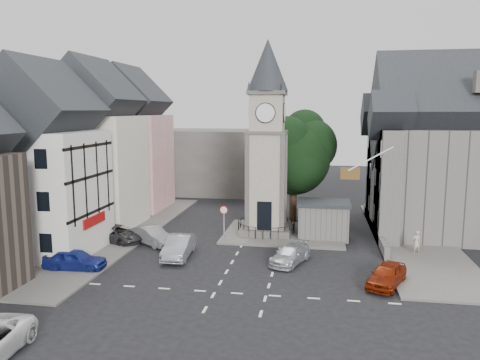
% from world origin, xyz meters
% --- Properties ---
extents(ground, '(120.00, 120.00, 0.00)m').
position_xyz_m(ground, '(0.00, 0.00, 0.00)').
color(ground, black).
rests_on(ground, ground).
extents(pavement_west, '(6.00, 30.00, 0.14)m').
position_xyz_m(pavement_west, '(-12.50, 6.00, 0.07)').
color(pavement_west, '#595651').
rests_on(pavement_west, ground).
extents(pavement_east, '(6.00, 26.00, 0.14)m').
position_xyz_m(pavement_east, '(12.00, 8.00, 0.07)').
color(pavement_east, '#595651').
rests_on(pavement_east, ground).
extents(central_island, '(10.00, 8.00, 0.16)m').
position_xyz_m(central_island, '(1.50, 8.00, 0.08)').
color(central_island, '#595651').
rests_on(central_island, ground).
extents(road_markings, '(20.00, 8.00, 0.01)m').
position_xyz_m(road_markings, '(0.00, -5.50, 0.01)').
color(road_markings, silver).
rests_on(road_markings, ground).
extents(clock_tower, '(4.86, 4.86, 16.25)m').
position_xyz_m(clock_tower, '(0.00, 7.99, 8.12)').
color(clock_tower, '#4C4944').
rests_on(clock_tower, ground).
extents(stone_shelter, '(4.30, 3.30, 3.08)m').
position_xyz_m(stone_shelter, '(4.80, 7.50, 1.55)').
color(stone_shelter, '#63615C').
rests_on(stone_shelter, ground).
extents(town_tree, '(7.20, 7.20, 10.80)m').
position_xyz_m(town_tree, '(2.00, 13.00, 6.97)').
color(town_tree, black).
rests_on(town_tree, ground).
extents(warning_sign_post, '(0.70, 0.19, 2.85)m').
position_xyz_m(warning_sign_post, '(-3.20, 5.43, 2.03)').
color(warning_sign_post, black).
rests_on(warning_sign_post, ground).
extents(terrace_pink, '(8.10, 7.60, 12.80)m').
position_xyz_m(terrace_pink, '(-15.50, 16.00, 6.58)').
color(terrace_pink, tan).
rests_on(terrace_pink, ground).
extents(terrace_cream, '(8.10, 7.60, 12.80)m').
position_xyz_m(terrace_cream, '(-15.50, 8.00, 6.58)').
color(terrace_cream, beige).
rests_on(terrace_cream, ground).
extents(terrace_tudor, '(8.10, 7.60, 12.00)m').
position_xyz_m(terrace_tudor, '(-15.50, 0.00, 6.19)').
color(terrace_tudor, silver).
rests_on(terrace_tudor, ground).
extents(backdrop_west, '(20.00, 10.00, 8.00)m').
position_xyz_m(backdrop_west, '(-12.00, 28.00, 4.00)').
color(backdrop_west, '#4C4944').
rests_on(backdrop_west, ground).
extents(east_building, '(14.40, 11.40, 12.60)m').
position_xyz_m(east_building, '(15.59, 11.00, 6.26)').
color(east_building, '#63615C').
rests_on(east_building, ground).
extents(east_boundary_wall, '(0.40, 16.00, 0.90)m').
position_xyz_m(east_boundary_wall, '(9.20, 10.00, 0.45)').
color(east_boundary_wall, '#63615C').
rests_on(east_boundary_wall, ground).
extents(flagpole, '(3.68, 0.10, 2.74)m').
position_xyz_m(flagpole, '(8.00, 4.00, 7.00)').
color(flagpole, white).
rests_on(flagpole, ground).
extents(car_west_blue, '(4.22, 1.95, 1.40)m').
position_xyz_m(car_west_blue, '(-11.50, -3.29, 0.70)').
color(car_west_blue, navy).
rests_on(car_west_blue, ground).
extents(car_west_silver, '(4.43, 3.62, 1.42)m').
position_xyz_m(car_west_silver, '(-8.59, 3.30, 0.71)').
color(car_west_silver, gray).
rests_on(car_west_silver, ground).
extents(car_west_grey, '(5.29, 3.77, 1.34)m').
position_xyz_m(car_west_grey, '(-11.50, 3.41, 0.67)').
color(car_west_grey, '#29292B').
rests_on(car_west_grey, ground).
extents(car_island_silver, '(1.91, 4.79, 1.55)m').
position_xyz_m(car_island_silver, '(-5.50, 0.50, 0.77)').
color(car_island_silver, '#97999F').
rests_on(car_island_silver, ground).
extents(car_island_east, '(3.10, 4.54, 1.22)m').
position_xyz_m(car_island_east, '(2.50, 0.50, 0.61)').
color(car_island_east, '#B2B4BA').
rests_on(car_island_east, ground).
extents(car_east_red, '(3.14, 4.37, 1.38)m').
position_xyz_m(car_east_red, '(8.50, -2.82, 0.69)').
color(car_east_red, maroon).
rests_on(car_east_red, ground).
extents(pedestrian, '(0.78, 0.64, 1.82)m').
position_xyz_m(pedestrian, '(11.50, 3.97, 0.91)').
color(pedestrian, '#B3A394').
rests_on(pedestrian, ground).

